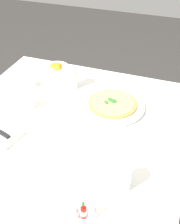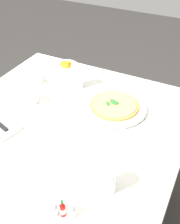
{
  "view_description": "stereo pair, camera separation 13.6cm",
  "coord_description": "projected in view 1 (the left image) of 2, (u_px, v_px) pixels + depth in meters",
  "views": [
    {
      "loc": [
        -0.45,
        0.91,
        1.61
      ],
      "look_at": [
        -0.09,
        -0.1,
        0.78
      ],
      "focal_mm": 44.2,
      "sensor_mm": 36.0,
      "label": 1
    },
    {
      "loc": [
        -0.57,
        0.86,
        1.61
      ],
      "look_at": [
        -0.09,
        -0.1,
        0.78
      ],
      "focal_mm": 44.2,
      "sensor_mm": 36.0,
      "label": 2
    }
  ],
  "objects": [
    {
      "name": "pepper_shaker",
      "position": [
        92.0,
        213.0,
        0.92
      ],
      "size": [
        0.03,
        0.03,
        0.06
      ],
      "color": "white",
      "rests_on": "dining_table"
    },
    {
      "name": "citrus_bowl",
      "position": [
        57.0,
        69.0,
        1.68
      ],
      "size": [
        0.15,
        0.15,
        0.07
      ],
      "color": "white",
      "rests_on": "dining_table"
    },
    {
      "name": "coffee_cup_near_left",
      "position": [
        28.0,
        103.0,
        1.4
      ],
      "size": [
        0.13,
        0.13,
        0.07
      ],
      "color": "white",
      "rests_on": "dining_table"
    },
    {
      "name": "coffee_cup_left_edge",
      "position": [
        29.0,
        83.0,
        1.56
      ],
      "size": [
        0.13,
        0.13,
        0.06
      ],
      "color": "white",
      "rests_on": "dining_table"
    },
    {
      "name": "water_glass_far_left",
      "position": [
        71.0,
        80.0,
        1.54
      ],
      "size": [
        0.07,
        0.07,
        0.12
      ],
      "color": "white",
      "rests_on": "dining_table"
    },
    {
      "name": "hot_sauce_bottle",
      "position": [
        83.0,
        211.0,
        0.91
      ],
      "size": [
        0.02,
        0.02,
        0.08
      ],
      "color": "#B7140F",
      "rests_on": "dining_table"
    },
    {
      "name": "water_glass_back_corner",
      "position": [
        122.0,
        178.0,
        1.0
      ],
      "size": [
        0.07,
        0.07,
        0.1
      ],
      "color": "white",
      "rests_on": "dining_table"
    },
    {
      "name": "pizza_plate",
      "position": [
        112.0,
        105.0,
        1.42
      ],
      "size": [
        0.33,
        0.33,
        0.02
      ],
      "color": "white",
      "rests_on": "dining_table"
    },
    {
      "name": "salt_shaker",
      "position": [
        75.0,
        213.0,
        0.92
      ],
      "size": [
        0.03,
        0.03,
        0.06
      ],
      "color": "white",
      "rests_on": "dining_table"
    },
    {
      "name": "pizza",
      "position": [
        112.0,
        103.0,
        1.41
      ],
      "size": [
        0.25,
        0.25,
        0.02
      ],
      "color": "#C68E47",
      "rests_on": "pizza_plate"
    },
    {
      "name": "dining_table",
      "position": [
        67.0,
        144.0,
        1.4
      ],
      "size": [
        1.12,
        1.12,
        0.76
      ],
      "color": "white",
      "rests_on": "ground_plane"
    },
    {
      "name": "ground_plane",
      "position": [
        72.0,
        213.0,
        1.78
      ],
      "size": [
        8.0,
        8.0,
        0.0
      ],
      "primitive_type": "plane",
      "color": "#33302D"
    }
  ]
}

